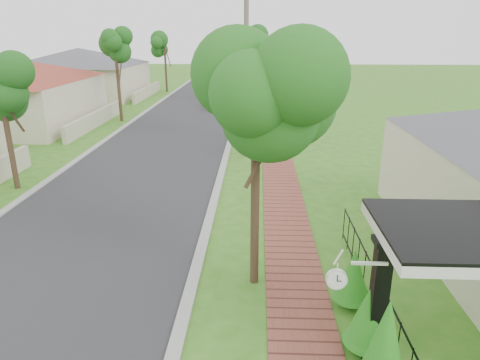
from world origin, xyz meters
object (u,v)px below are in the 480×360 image
(parked_car_white, at_px, (241,84))
(utility_pole, at_px, (246,77))
(parked_car_red, at_px, (222,99))
(near_tree, at_px, (256,95))
(station_clock, at_px, (339,278))
(porch_post, at_px, (378,305))

(parked_car_white, relative_size, utility_pole, 0.63)
(parked_car_red, bearing_deg, utility_pole, -83.09)
(near_tree, bearing_deg, parked_car_red, 96.43)
(parked_car_red, distance_m, station_clock, 29.46)
(porch_post, xyz_separation_m, station_clock, (-0.85, -0.40, 0.83))
(parked_car_red, height_order, station_clock, station_clock)
(porch_post, relative_size, near_tree, 0.43)
(porch_post, relative_size, station_clock, 2.41)
(parked_car_white, distance_m, utility_pole, 25.36)
(porch_post, height_order, station_clock, porch_post)
(near_tree, xyz_separation_m, utility_pole, (-0.55, 11.59, -0.71))
(parked_car_white, xyz_separation_m, utility_pole, (1.25, -25.13, 3.17))
(porch_post, height_order, parked_car_white, porch_post)
(parked_car_white, bearing_deg, porch_post, -80.78)
(parked_car_red, relative_size, parked_car_white, 0.86)
(parked_car_red, height_order, near_tree, near_tree)
(porch_post, bearing_deg, station_clock, -154.88)
(near_tree, bearing_deg, parked_car_white, 92.81)
(porch_post, xyz_separation_m, utility_pole, (-2.90, 14.09, 2.86))
(parked_car_red, xyz_separation_m, parked_car_white, (1.15, 10.52, 0.09))
(porch_post, bearing_deg, parked_car_white, 96.04)
(parked_car_red, distance_m, parked_car_white, 10.59)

